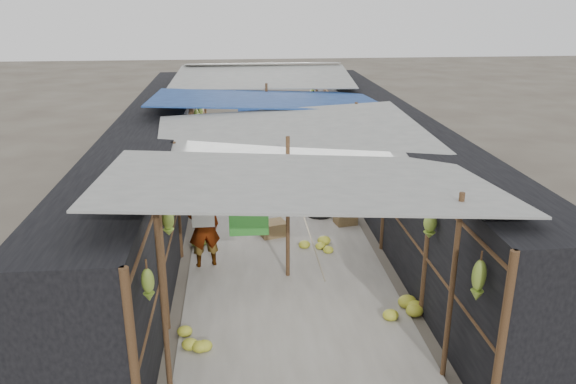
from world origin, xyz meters
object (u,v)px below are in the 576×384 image
object	(u,v)px
black_basin	(320,212)
vendor_elderly	(204,226)
shopper_blue	(262,167)
crate_near	(273,229)
vendor_seated	(320,163)

from	to	relation	value
black_basin	vendor_elderly	world-z (taller)	vendor_elderly
shopper_blue	crate_near	bearing A→B (deg)	-80.33
black_basin	shopper_blue	size ratio (longest dim) A/B	0.35
vendor_elderly	vendor_seated	bearing A→B (deg)	-133.55
vendor_elderly	crate_near	bearing A→B (deg)	-150.76
crate_near	vendor_seated	bearing A→B (deg)	50.69
black_basin	vendor_elderly	size ratio (longest dim) A/B	0.39
crate_near	black_basin	xyz separation A→B (m)	(1.16, 1.06, -0.06)
vendor_elderly	shopper_blue	xyz separation A→B (m)	(1.25, 3.35, 0.10)
crate_near	vendor_elderly	bearing A→B (deg)	-154.01
vendor_seated	black_basin	bearing A→B (deg)	-26.96
vendor_seated	crate_near	bearing A→B (deg)	-40.41
black_basin	crate_near	bearing A→B (deg)	-137.44
shopper_blue	vendor_elderly	bearing A→B (deg)	-103.72
crate_near	vendor_seated	world-z (taller)	vendor_seated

